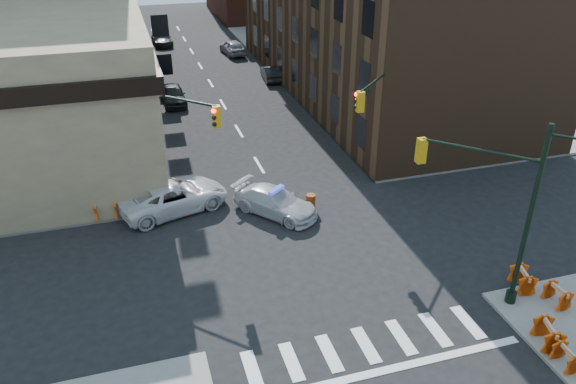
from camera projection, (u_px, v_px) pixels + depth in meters
ground at (309, 250)px, 27.33m from camera, size 140.00×140.00×0.00m
sidewalk_ne at (413, 51)px, 60.75m from camera, size 34.00×54.50×0.15m
commercial_row_ne at (373, 6)px, 46.28m from camera, size 14.00×34.00×14.00m
signal_pole_se at (502, 203)px, 22.02m from camera, size 5.40×5.27×8.00m
signal_pole_nw at (167, 140)px, 28.28m from camera, size 3.58×3.67×8.00m
signal_pole_ne at (379, 116)px, 31.26m from camera, size 3.67×3.58×8.00m
tree_ne_near at (296, 44)px, 49.50m from camera, size 3.00×3.00×4.85m
tree_ne_far at (272, 26)px, 56.24m from camera, size 3.00×3.00×4.85m
police_car at (275, 202)px, 30.08m from camera, size 4.57×5.03×1.41m
pickup at (174, 197)px, 30.36m from camera, size 6.44×4.30×1.64m
parked_car_wnear at (173, 95)px, 45.69m from camera, size 1.82×4.50×1.53m
parked_car_wfar at (148, 80)px, 49.42m from camera, size 2.14×4.61×1.46m
parked_car_wdeep at (162, 39)px, 63.26m from camera, size 2.21×4.95×1.41m
parked_car_enear at (271, 73)px, 51.51m from camera, size 1.71×4.05×1.30m
parked_car_efar at (233, 47)px, 59.60m from camera, size 2.33×4.75×1.56m
pedestrian_a at (122, 198)px, 29.72m from camera, size 0.77×0.59×1.88m
pedestrian_b at (125, 171)px, 32.65m from camera, size 0.95×0.79×1.80m
pedestrian_c at (98, 177)px, 31.76m from camera, size 1.09×1.23×2.00m
barrel_road at (311, 202)px, 30.56m from camera, size 0.61×0.61×0.92m
barrel_bank at (180, 203)px, 30.41m from camera, size 0.57×0.57×0.99m
barricade_se_a at (522, 280)px, 24.20m from camera, size 0.94×1.40×0.96m
barricade_se_b at (557, 296)px, 23.31m from camera, size 0.64×1.19×0.87m
barricade_se_c at (548, 335)px, 21.19m from camera, size 0.94×1.41×0.97m
barricade_se_d at (566, 358)px, 20.26m from camera, size 0.57×1.08×0.80m
barricade_nw_a at (106, 210)px, 29.45m from camera, size 1.36×0.73×1.00m
barricade_nw_b at (122, 190)px, 31.65m from camera, size 1.17×0.78×0.81m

